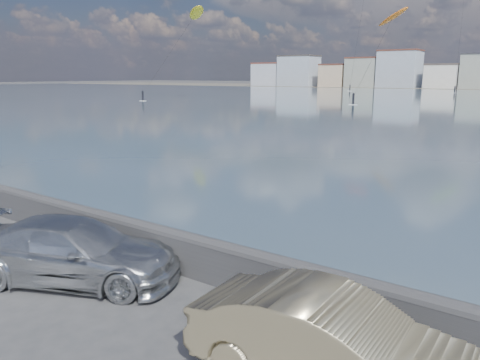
{
  "coord_description": "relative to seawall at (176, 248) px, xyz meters",
  "views": [
    {
      "loc": [
        7.58,
        -5.21,
        4.73
      ],
      "look_at": [
        1.0,
        4.0,
        2.2
      ],
      "focal_mm": 35.0,
      "sensor_mm": 36.0,
      "label": 1
    }
  ],
  "objects": [
    {
      "name": "seawall",
      "position": [
        0.0,
        0.0,
        0.0
      ],
      "size": [
        400.0,
        0.36,
        1.08
      ],
      "color": "#28282B",
      "rests_on": "ground"
    },
    {
      "name": "kitesurfer_15",
      "position": [
        -58.01,
        68.39,
        16.45
      ],
      "size": [
        9.22,
        18.85,
        18.6
      ],
      "color": "yellow",
      "rests_on": "ground"
    },
    {
      "name": "car_silver",
      "position": [
        -1.56,
        -1.81,
        0.15
      ],
      "size": [
        5.45,
        3.97,
        1.47
      ],
      "primitive_type": "imported",
      "rotation": [
        0.0,
        0.0,
        2.0
      ],
      "color": "#B8BBBF",
      "rests_on": "ground"
    },
    {
      "name": "kitesurfer_5",
      "position": [
        -21.4,
        79.66,
        14.17
      ],
      "size": [
        7.63,
        16.93,
        16.93
      ],
      "color": "orange",
      "rests_on": "ground"
    },
    {
      "name": "car_champagne",
      "position": [
        5.04,
        -1.92,
        0.18
      ],
      "size": [
        4.66,
        1.77,
        1.52
      ],
      "primitive_type": "imported",
      "rotation": [
        0.0,
        0.0,
        1.61
      ],
      "color": "#C6B385",
      "rests_on": "ground"
    },
    {
      "name": "ground",
      "position": [
        0.0,
        -2.7,
        -0.58
      ],
      "size": [
        700.0,
        700.0,
        0.0
      ],
      "primitive_type": "plane",
      "color": "#333335",
      "rests_on": "ground"
    }
  ]
}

